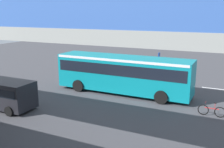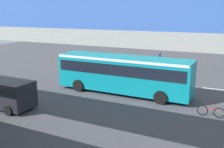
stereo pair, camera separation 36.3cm
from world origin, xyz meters
name	(u,v)px [view 2 (the right image)]	position (x,y,z in m)	size (l,w,h in m)	color
ground	(138,90)	(0.00, 0.00, 0.00)	(80.00, 80.00, 0.00)	#424247
city_bus	(123,72)	(0.91, 1.33, 1.88)	(11.54, 2.85, 3.15)	#0C8493
parked_van	(2,92)	(7.23, 8.37, 1.18)	(4.80, 2.17, 2.05)	black
bicycle_red	(211,111)	(-6.45, 3.51, 0.37)	(1.77, 0.44, 0.96)	black
traffic_sign	(160,62)	(-0.53, -4.53, 1.89)	(0.08, 0.60, 2.80)	slate
lane_dash_leftmost	(214,89)	(-6.00, -3.49, 0.00)	(2.00, 0.20, 0.01)	silver
lane_dash_left	(170,84)	(-2.00, -3.49, 0.00)	(2.00, 0.20, 0.01)	silver
lane_dash_centre	(132,79)	(2.00, -3.49, 0.00)	(2.00, 0.20, 0.01)	silver
lane_dash_right	(99,75)	(6.00, -3.49, 0.00)	(2.00, 0.20, 0.01)	silver
pedestrian_overpass	(32,43)	(0.00, 12.62, 5.47)	(29.26, 2.60, 7.29)	gray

